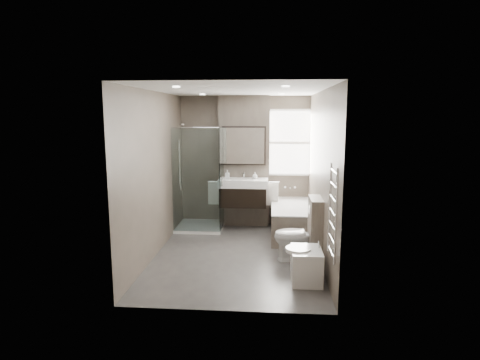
# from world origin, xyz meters

# --- Properties ---
(room) EXTENTS (2.70, 3.90, 2.70)m
(room) POSITION_xyz_m (0.00, 0.00, 1.30)
(room) COLOR #454240
(room) RESTS_ON ground
(vanity_pier) EXTENTS (1.00, 0.25, 2.60)m
(vanity_pier) POSITION_xyz_m (0.00, 1.77, 1.30)
(vanity_pier) COLOR #5B5148
(vanity_pier) RESTS_ON ground
(vanity) EXTENTS (0.95, 0.47, 0.66)m
(vanity) POSITION_xyz_m (0.00, 1.43, 0.74)
(vanity) COLOR black
(vanity) RESTS_ON vanity_pier
(mirror_cabinet) EXTENTS (0.86, 0.08, 0.76)m
(mirror_cabinet) POSITION_xyz_m (0.00, 1.61, 1.63)
(mirror_cabinet) COLOR black
(mirror_cabinet) RESTS_ON vanity_pier
(towel_left) EXTENTS (0.24, 0.06, 0.44)m
(towel_left) POSITION_xyz_m (-0.56, 1.40, 0.72)
(towel_left) COLOR silver
(towel_left) RESTS_ON vanity_pier
(towel_right) EXTENTS (0.24, 0.06, 0.44)m
(towel_right) POSITION_xyz_m (0.56, 1.40, 0.72)
(towel_right) COLOR silver
(towel_right) RESTS_ON vanity_pier
(shower_enclosure) EXTENTS (0.90, 0.90, 2.00)m
(shower_enclosure) POSITION_xyz_m (-0.75, 1.35, 0.49)
(shower_enclosure) COLOR white
(shower_enclosure) RESTS_ON ground
(bathtub) EXTENTS (0.75, 1.60, 0.57)m
(bathtub) POSITION_xyz_m (0.92, 1.10, 0.32)
(bathtub) COLOR #5B5148
(bathtub) RESTS_ON ground
(window) EXTENTS (0.98, 0.06, 1.33)m
(window) POSITION_xyz_m (0.90, 1.88, 1.68)
(window) COLOR white
(window) RESTS_ON room
(toilet) EXTENTS (0.79, 0.49, 0.77)m
(toilet) POSITION_xyz_m (0.97, -0.19, 0.39)
(toilet) COLOR white
(toilet) RESTS_ON ground
(cistern_box) EXTENTS (0.19, 0.55, 1.00)m
(cistern_box) POSITION_xyz_m (1.21, -0.25, 0.50)
(cistern_box) COLOR #5B5148
(cistern_box) RESTS_ON ground
(bidet) EXTENTS (0.48, 0.56, 0.58)m
(bidet) POSITION_xyz_m (1.01, -0.98, 0.24)
(bidet) COLOR white
(bidet) RESTS_ON ground
(towel_radiator) EXTENTS (0.03, 0.49, 1.10)m
(towel_radiator) POSITION_xyz_m (1.25, -1.60, 1.12)
(towel_radiator) COLOR silver
(towel_radiator) RESTS_ON room
(soap_bottle_a) EXTENTS (0.08, 0.08, 0.17)m
(soap_bottle_a) POSITION_xyz_m (-0.31, 1.45, 1.08)
(soap_bottle_a) COLOR white
(soap_bottle_a) RESTS_ON vanity
(soap_bottle_b) EXTENTS (0.10, 0.10, 0.13)m
(soap_bottle_b) POSITION_xyz_m (0.22, 1.48, 1.07)
(soap_bottle_b) COLOR white
(soap_bottle_b) RESTS_ON vanity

